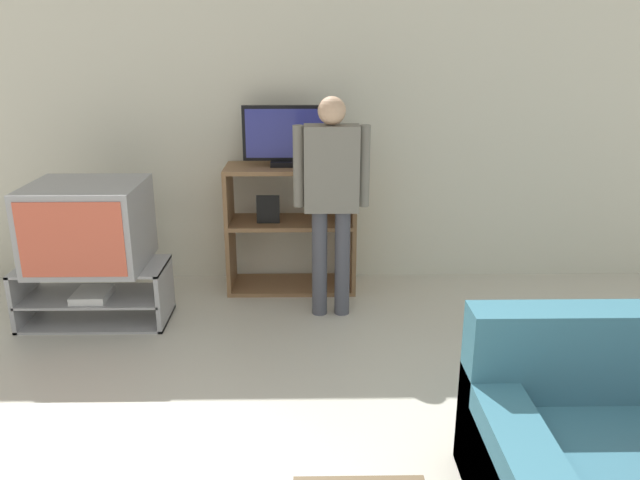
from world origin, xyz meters
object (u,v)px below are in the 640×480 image
(media_shelf, at_px, (291,227))
(television_flat, at_px, (285,137))
(person_standing_adult, at_px, (331,187))
(tv_stand, at_px, (95,294))
(television_main, at_px, (89,225))

(media_shelf, distance_m, television_flat, 0.71)
(television_flat, bearing_deg, person_standing_adult, -58.19)
(tv_stand, xyz_separation_m, television_flat, (1.36, 0.65, 1.02))
(media_shelf, xyz_separation_m, person_standing_adult, (0.30, -0.51, 0.44))
(person_standing_adult, bearing_deg, television_flat, 121.81)
(tv_stand, bearing_deg, media_shelf, 24.06)
(television_main, height_order, television_flat, television_flat)
(tv_stand, xyz_separation_m, media_shelf, (1.39, 0.62, 0.30))
(tv_stand, xyz_separation_m, person_standing_adult, (1.69, 0.11, 0.75))
(television_main, xyz_separation_m, person_standing_adult, (1.69, 0.09, 0.24))
(television_flat, relative_size, person_standing_adult, 0.41)
(television_main, xyz_separation_m, media_shelf, (1.38, 0.60, -0.20))
(tv_stand, bearing_deg, person_standing_adult, 3.61)
(tv_stand, relative_size, media_shelf, 1.02)
(person_standing_adult, bearing_deg, media_shelf, 120.35)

